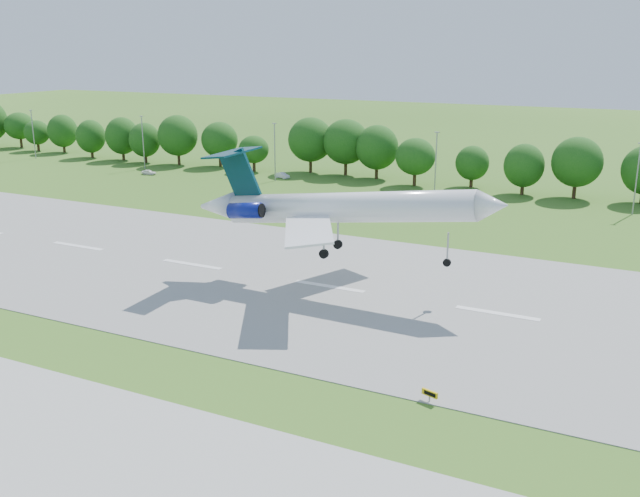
% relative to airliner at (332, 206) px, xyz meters
% --- Properties ---
extents(ground, '(600.00, 600.00, 0.00)m').
position_rel_airliner_xyz_m(ground, '(-20.34, -24.90, -9.91)').
color(ground, '#2D5616').
rests_on(ground, ground).
extents(runway, '(400.00, 45.00, 0.08)m').
position_rel_airliner_xyz_m(runway, '(-20.34, 0.10, -9.87)').
color(runway, gray).
rests_on(runway, ground).
extents(tree_line, '(288.40, 8.40, 10.40)m').
position_rel_airliner_xyz_m(tree_line, '(-20.34, 67.10, -3.72)').
color(tree_line, '#382314').
rests_on(tree_line, ground).
extents(light_poles, '(175.90, 0.25, 12.19)m').
position_rel_airliner_xyz_m(light_poles, '(-22.84, 57.10, -3.57)').
color(light_poles, gray).
rests_on(light_poles, ground).
extents(airliner, '(37.88, 27.43, 11.78)m').
position_rel_airliner_xyz_m(airliner, '(0.00, 0.00, 0.00)').
color(airliner, white).
rests_on(airliner, ground).
extents(taxi_sign_right, '(1.47, 0.60, 1.05)m').
position_rel_airliner_xyz_m(taxi_sign_right, '(19.20, -22.00, -9.14)').
color(taxi_sign_right, gray).
rests_on(taxi_sign_right, ground).
extents(service_vehicle_a, '(3.86, 2.34, 1.20)m').
position_rel_airliner_xyz_m(service_vehicle_a, '(-40.63, 60.61, -9.31)').
color(service_vehicle_a, silver).
rests_on(service_vehicle_a, ground).
extents(service_vehicle_b, '(3.42, 1.76, 1.11)m').
position_rel_airliner_xyz_m(service_vehicle_b, '(-69.28, 51.16, -9.35)').
color(service_vehicle_b, white).
rests_on(service_vehicle_b, ground).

